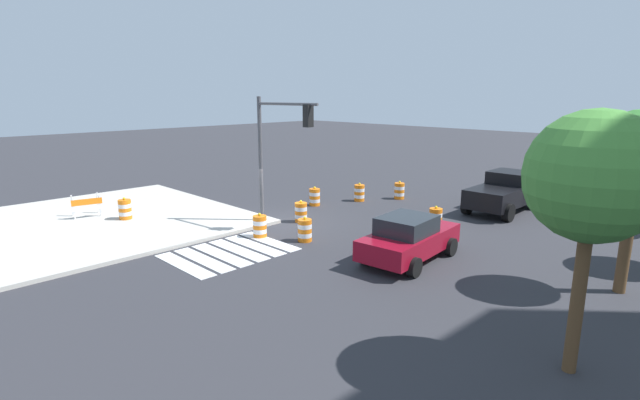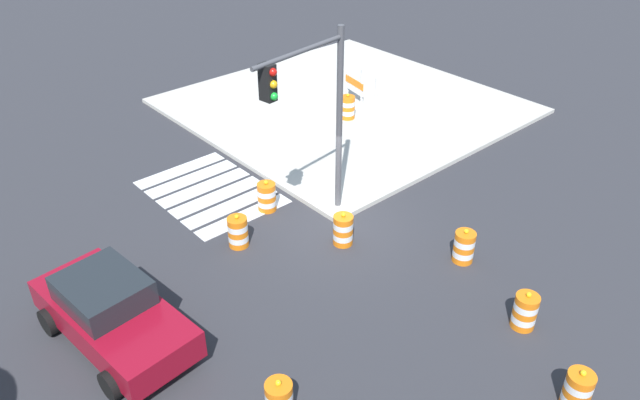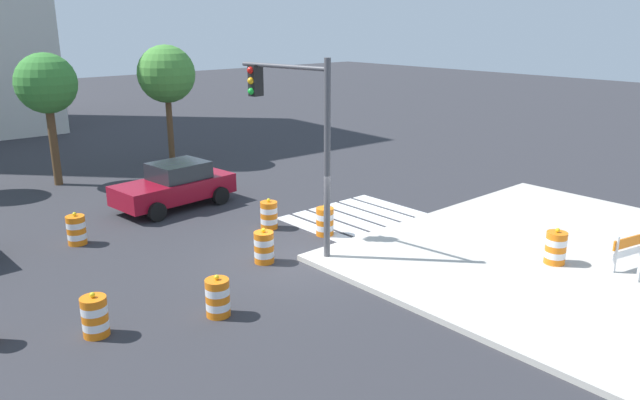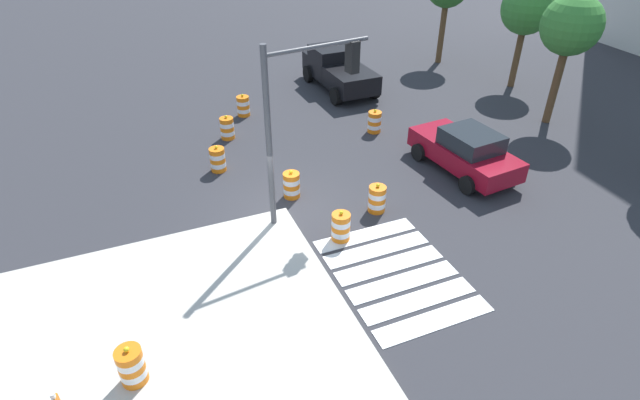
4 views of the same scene
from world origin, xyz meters
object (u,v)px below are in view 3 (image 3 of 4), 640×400
sports_car (175,185)px  traffic_barrel_crosswalk_end (325,221)px  traffic_barrel_lane_center (264,247)px  traffic_barrel_median_far (218,298)px  traffic_barrel_far_curb (95,316)px  traffic_barrel_on_sidewalk (556,248)px  traffic_light_pole (296,120)px  construction_barricade (634,250)px  traffic_barrel_near_corner (76,230)px  traffic_barrel_median_near (269,215)px  street_tree_streetside_near (166,75)px  street_tree_streetside_far (46,85)px

sports_car → traffic_barrel_crosswalk_end: sports_car is taller
sports_car → traffic_barrel_lane_center: (-0.75, -6.43, -0.36)m
traffic_barrel_median_far → traffic_barrel_far_curb: 2.67m
traffic_barrel_crosswalk_end → traffic_barrel_on_sidewalk: size_ratio=1.00×
traffic_barrel_far_curb → traffic_light_pole: size_ratio=0.19×
construction_barricade → traffic_barrel_lane_center: bearing=133.3°
sports_car → traffic_barrel_near_corner: sports_car is taller
sports_car → construction_barricade: size_ratio=3.25×
traffic_barrel_median_near → traffic_barrel_near_corner: bearing=152.9°
traffic_barrel_far_curb → traffic_barrel_near_corner: bearing=73.1°
sports_car → traffic_barrel_far_curb: sports_car is taller
construction_barricade → traffic_barrel_median_near: bearing=117.6°
traffic_barrel_lane_center → traffic_barrel_far_curb: bearing=-169.9°
traffic_barrel_far_curb → traffic_barrel_on_sidewalk: bearing=-23.3°
traffic_barrel_lane_center → traffic_barrel_on_sidewalk: 8.04m
sports_car → traffic_barrel_lane_center: bearing=-96.7°
traffic_barrel_lane_center → traffic_light_pole: size_ratio=0.19×
traffic_barrel_on_sidewalk → construction_barricade: bearing=-55.7°
sports_car → traffic_barrel_on_sidewalk: (4.98, -12.07, -0.21)m
street_tree_streetside_near → street_tree_streetside_far: street_tree_streetside_near is taller
traffic_barrel_far_curb → traffic_barrel_median_near: bearing=24.2°
traffic_barrel_far_curb → construction_barricade: construction_barricade is taller
street_tree_streetside_far → traffic_barrel_on_sidewalk: bearing=-68.5°
street_tree_streetside_near → traffic_barrel_far_curb: bearing=-123.9°
sports_car → traffic_light_pole: 7.13m
traffic_barrel_on_sidewalk → traffic_light_pole: traffic_light_pole is taller
sports_car → construction_barricade: (6.08, -13.68, -0.09)m
traffic_barrel_far_curb → street_tree_streetside_far: bearing=74.1°
traffic_barrel_median_near → street_tree_streetside_near: 11.40m
traffic_barrel_crosswalk_end → traffic_barrel_median_far: same height
street_tree_streetside_far → construction_barricade: bearing=-67.3°
traffic_barrel_median_near → street_tree_streetside_near: (2.17, 10.56, 3.71)m
sports_car → street_tree_streetside_near: bearing=62.8°
traffic_light_pole → street_tree_streetside_far: size_ratio=1.03×
street_tree_streetside_near → traffic_light_pole: bearing=-102.4°
street_tree_streetside_far → traffic_barrel_crosswalk_end: bearing=-70.6°
traffic_barrel_crosswalk_end → traffic_barrel_on_sidewalk: 6.85m
traffic_barrel_near_corner → traffic_barrel_median_far: (0.70, -6.84, 0.00)m
traffic_light_pole → street_tree_streetside_far: (-2.62, 12.43, 0.19)m
sports_car → traffic_barrel_far_curb: bearing=-129.0°
traffic_barrel_far_curb → street_tree_streetside_near: street_tree_streetside_near is taller
traffic_barrel_on_sidewalk → street_tree_streetside_near: bearing=95.3°
sports_car → traffic_barrel_far_curb: 9.47m
traffic_barrel_crosswalk_end → traffic_light_pole: (-1.56, -0.51, 3.46)m
traffic_barrel_far_curb → construction_barricade: size_ratio=0.75×
traffic_barrel_near_corner → traffic_barrel_median_near: same height
traffic_barrel_crosswalk_end → street_tree_streetside_near: 12.88m
traffic_light_pole → traffic_barrel_median_far: bearing=-154.0°
traffic_barrel_lane_center → traffic_barrel_on_sidewalk: size_ratio=1.00×
traffic_barrel_lane_center → street_tree_streetside_far: 13.06m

